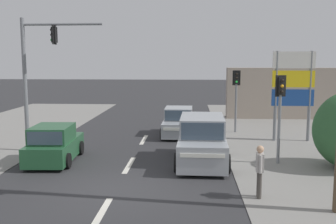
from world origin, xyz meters
TOP-DOWN VIEW (x-y plane):
  - ground_plane at (0.00, 0.00)m, footprint 140.00×140.00m
  - lane_dash_near at (0.00, -2.00)m, footprint 0.20×2.40m
  - lane_dash_mid at (0.00, 3.00)m, footprint 0.20×2.40m
  - lane_dash_far at (0.00, 8.00)m, footprint 0.20×2.40m
  - traffic_signal_mast at (-4.49, 5.19)m, footprint 3.69×0.44m
  - pedestal_signal_right_kerb at (5.96, 3.53)m, footprint 0.43×0.31m
  - pedestal_signal_far_median at (5.02, 10.34)m, footprint 0.44×0.29m
  - shopping_plaza_sign at (7.61, 8.10)m, footprint 2.10×0.16m
  - shopfront_wall_far at (11.00, 16.00)m, footprint 12.00×1.00m
  - hatchback_crossing_left at (1.77, 9.31)m, footprint 1.84×3.67m
  - suv_receding_far at (2.90, 3.57)m, footprint 2.14×4.58m
  - hatchback_kerbside_parked at (-3.15, 3.38)m, footprint 1.93×3.71m
  - pedestrian_at_kerb at (4.51, -0.51)m, footprint 0.26×0.56m

SIDE VIEW (x-z plane):
  - ground_plane at x=0.00m, z-range 0.00..0.00m
  - lane_dash_near at x=0.00m, z-range 0.00..0.01m
  - lane_dash_mid at x=0.00m, z-range 0.00..0.01m
  - lane_dash_far at x=0.00m, z-range 0.00..0.01m
  - hatchback_crossing_left at x=1.77m, z-range -0.06..1.47m
  - hatchback_kerbside_parked at x=-3.15m, z-range -0.06..1.47m
  - suv_receding_far at x=2.90m, z-range -0.06..1.83m
  - pedestrian_at_kerb at x=4.51m, z-range 0.11..1.74m
  - shopfront_wall_far at x=11.00m, z-range 0.00..3.60m
  - pedestal_signal_right_kerb at x=5.96m, z-range 0.64..4.20m
  - pedestal_signal_far_median at x=5.02m, z-range 0.64..4.20m
  - shopping_plaza_sign at x=7.61m, z-range 0.68..5.28m
  - traffic_signal_mast at x=-4.49m, z-range 0.83..6.83m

